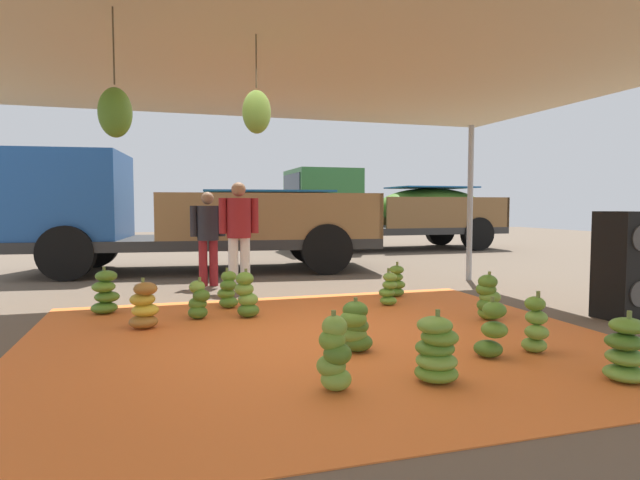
% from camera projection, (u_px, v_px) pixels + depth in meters
% --- Properties ---
extents(ground_plane, '(40.00, 40.00, 0.00)m').
position_uv_depth(ground_plane, '(266.00, 293.00, 8.18)').
color(ground_plane, brown).
extents(tarp_orange, '(5.86, 5.04, 0.01)m').
position_uv_depth(tarp_orange, '(322.00, 340.00, 5.32)').
color(tarp_orange, orange).
rests_on(tarp_orange, ground).
extents(tent_canopy, '(8.00, 7.00, 2.84)m').
position_uv_depth(tent_canopy, '(324.00, 60.00, 5.04)').
color(tent_canopy, '#9EA0A5').
rests_on(tent_canopy, ground).
extents(banana_bunch_0, '(0.39, 0.39, 0.50)m').
position_uv_depth(banana_bunch_0, '(354.00, 328.00, 4.87)').
color(banana_bunch_0, '#477523').
rests_on(banana_bunch_0, tarp_orange).
extents(banana_bunch_1, '(0.30, 0.30, 0.50)m').
position_uv_depth(banana_bunch_1, '(389.00, 290.00, 7.12)').
color(banana_bunch_1, '#60932D').
rests_on(banana_bunch_1, tarp_orange).
extents(banana_bunch_2, '(0.38, 0.38, 0.59)m').
position_uv_depth(banana_bunch_2, '(105.00, 293.00, 6.58)').
color(banana_bunch_2, '#518428').
rests_on(banana_bunch_2, tarp_orange).
extents(banana_bunch_3, '(0.34, 0.34, 0.52)m').
position_uv_depth(banana_bunch_3, '(396.00, 282.00, 7.82)').
color(banana_bunch_3, '#518428').
rests_on(banana_bunch_3, tarp_orange).
extents(banana_bunch_4, '(0.43, 0.43, 0.56)m').
position_uv_depth(banana_bunch_4, '(144.00, 307.00, 5.79)').
color(banana_bunch_4, '#996628').
rests_on(banana_bunch_4, tarp_orange).
extents(banana_bunch_5, '(0.30, 0.34, 0.57)m').
position_uv_depth(banana_bunch_5, '(536.00, 327.00, 4.83)').
color(banana_bunch_5, '#75A83D').
rests_on(banana_bunch_5, tarp_orange).
extents(banana_bunch_6, '(0.41, 0.40, 0.58)m').
position_uv_depth(banana_bunch_6, '(488.00, 299.00, 6.20)').
color(banana_bunch_6, '#60932D').
rests_on(banana_bunch_6, tarp_orange).
extents(banana_bunch_7, '(0.43, 0.43, 0.55)m').
position_uv_depth(banana_bunch_7, '(436.00, 351.00, 4.04)').
color(banana_bunch_7, '#60932D').
rests_on(banana_bunch_7, tarp_orange).
extents(banana_bunch_8, '(0.30, 0.29, 0.59)m').
position_uv_depth(banana_bunch_8, '(334.00, 356.00, 3.83)').
color(banana_bunch_8, '#75A83D').
rests_on(banana_bunch_8, tarp_orange).
extents(banana_bunch_9, '(0.35, 0.35, 0.53)m').
position_uv_depth(banana_bunch_9, '(228.00, 291.00, 6.94)').
color(banana_bunch_9, '#518428').
rests_on(banana_bunch_9, tarp_orange).
extents(banana_bunch_10, '(0.45, 0.44, 0.55)m').
position_uv_depth(banana_bunch_10, '(626.00, 352.00, 4.04)').
color(banana_bunch_10, '#6B9E38').
rests_on(banana_bunch_10, tarp_orange).
extents(banana_bunch_11, '(0.36, 0.35, 0.59)m').
position_uv_depth(banana_bunch_11, '(247.00, 296.00, 6.36)').
color(banana_bunch_11, '#477523').
rests_on(banana_bunch_11, tarp_orange).
extents(banana_bunch_12, '(0.32, 0.31, 0.55)m').
position_uv_depth(banana_bunch_12, '(492.00, 332.00, 4.67)').
color(banana_bunch_12, '#477523').
rests_on(banana_bunch_12, tarp_orange).
extents(banana_bunch_13, '(0.34, 0.34, 0.50)m').
position_uv_depth(banana_bunch_13, '(198.00, 301.00, 6.27)').
color(banana_bunch_13, '#477523').
rests_on(banana_bunch_13, tarp_orange).
extents(cargo_truck_main, '(7.25, 3.11, 2.40)m').
position_uv_depth(cargo_truck_main, '(185.00, 214.00, 10.82)').
color(cargo_truck_main, '#2D2D2D').
rests_on(cargo_truck_main, ground).
extents(cargo_truck_far, '(6.53, 2.52, 2.40)m').
position_uv_depth(cargo_truck_far, '(389.00, 209.00, 16.14)').
color(cargo_truck_far, '#2D2D2D').
rests_on(cargo_truck_far, ground).
extents(worker_0, '(0.58, 0.35, 1.59)m').
position_uv_depth(worker_0, '(208.00, 231.00, 8.83)').
color(worker_0, maroon).
rests_on(worker_0, ground).
extents(worker_1, '(0.63, 0.39, 1.73)m').
position_uv_depth(worker_1, '(239.00, 227.00, 8.39)').
color(worker_1, silver).
rests_on(worker_1, ground).
extents(speaker_stack, '(0.50, 0.54, 1.29)m').
position_uv_depth(speaker_stack, '(622.00, 265.00, 6.27)').
color(speaker_stack, black).
rests_on(speaker_stack, ground).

